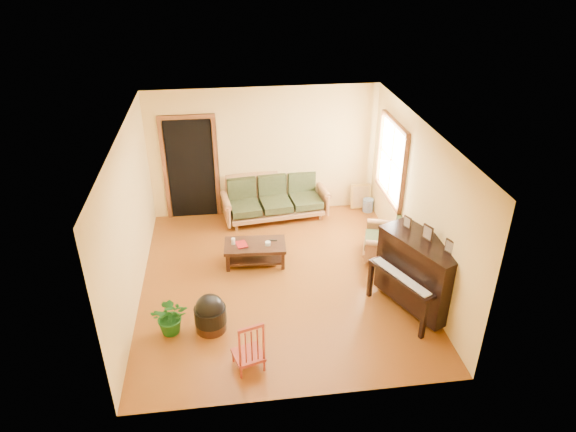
{
  "coord_description": "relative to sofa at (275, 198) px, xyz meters",
  "views": [
    {
      "loc": [
        -0.76,
        -6.96,
        5.06
      ],
      "look_at": [
        0.18,
        0.2,
        1.1
      ],
      "focal_mm": 32.0,
      "sensor_mm": 36.0,
      "label": 1
    }
  ],
  "objects": [
    {
      "name": "sofa",
      "position": [
        0.0,
        0.0,
        0.0
      ],
      "size": [
        2.16,
        1.11,
        0.89
      ],
      "primitive_type": "cube",
      "rotation": [
        0.0,
        0.0,
        0.12
      ],
      "color": "#A1683B",
      "rests_on": "floor"
    },
    {
      "name": "floor",
      "position": [
        -0.18,
        -2.15,
        -0.44
      ],
      "size": [
        5.0,
        5.0,
        0.0
      ],
      "primitive_type": "plane",
      "color": "#612F0C",
      "rests_on": "ground"
    },
    {
      "name": "coffee_table",
      "position": [
        -0.53,
        -1.57,
        -0.25
      ],
      "size": [
        1.09,
        0.64,
        0.38
      ],
      "primitive_type": "cube",
      "rotation": [
        0.0,
        0.0,
        -0.07
      ],
      "color": "black",
      "rests_on": "floor"
    },
    {
      "name": "red_chair",
      "position": [
        -0.8,
        -4.03,
        -0.04
      ],
      "size": [
        0.47,
        0.5,
        0.8
      ],
      "primitive_type": "cube",
      "rotation": [
        0.0,
        0.0,
        0.28
      ],
      "color": "maroon",
      "rests_on": "floor"
    },
    {
      "name": "candle",
      "position": [
        -0.9,
        -1.53,
        -0.0
      ],
      "size": [
        0.08,
        0.08,
        0.11
      ],
      "primitive_type": "cylinder",
      "rotation": [
        0.0,
        0.0,
        -0.3
      ],
      "color": "white",
      "rests_on": "coffee_table"
    },
    {
      "name": "potted_plant",
      "position": [
        -1.85,
        -3.21,
        -0.15
      ],
      "size": [
        0.53,
        0.46,
        0.58
      ],
      "primitive_type": "imported",
      "rotation": [
        0.0,
        0.0,
        -0.01
      ],
      "color": "#185518",
      "rests_on": "floor"
    },
    {
      "name": "leaning_frame",
      "position": [
        1.81,
        0.2,
        -0.16
      ],
      "size": [
        0.42,
        0.09,
        0.56
      ],
      "primitive_type": "cube",
      "rotation": [
        0.0,
        0.0,
        0.0
      ],
      "color": "gold",
      "rests_on": "floor"
    },
    {
      "name": "footstool",
      "position": [
        -1.3,
        -3.22,
        -0.22
      ],
      "size": [
        0.61,
        0.61,
        0.44
      ],
      "primitive_type": "cylinder",
      "rotation": [
        0.0,
        0.0,
        -0.43
      ],
      "color": "black",
      "rests_on": "floor"
    },
    {
      "name": "ceramic_crock",
      "position": [
        1.94,
        0.05,
        -0.31
      ],
      "size": [
        0.25,
        0.25,
        0.27
      ],
      "primitive_type": "cylinder",
      "rotation": [
        0.0,
        0.0,
        0.19
      ],
      "color": "#33579A",
      "rests_on": "floor"
    },
    {
      "name": "glass_jar",
      "position": [
        -0.31,
        -1.64,
        -0.03
      ],
      "size": [
        0.13,
        0.13,
        0.06
      ],
      "primitive_type": "cylinder",
      "rotation": [
        0.0,
        0.0,
        0.41
      ],
      "color": "white",
      "rests_on": "coffee_table"
    },
    {
      "name": "doorway",
      "position": [
        -1.63,
        0.33,
        0.58
      ],
      "size": [
        1.08,
        0.16,
        2.05
      ],
      "primitive_type": "cube",
      "color": "black",
      "rests_on": "floor"
    },
    {
      "name": "piano",
      "position": [
        1.84,
        -3.09,
        0.15
      ],
      "size": [
        1.28,
        1.55,
        1.19
      ],
      "primitive_type": "cube",
      "rotation": [
        0.0,
        0.0,
        0.43
      ],
      "color": "black",
      "rests_on": "floor"
    },
    {
      "name": "book",
      "position": [
        -0.85,
        -1.6,
        -0.05
      ],
      "size": [
        0.23,
        0.27,
        0.02
      ],
      "primitive_type": "imported",
      "rotation": [
        0.0,
        0.0,
        0.22
      ],
      "color": "maroon",
      "rests_on": "coffee_table"
    },
    {
      "name": "remote",
      "position": [
        -0.21,
        -1.5,
        -0.05
      ],
      "size": [
        0.15,
        0.06,
        0.01
      ],
      "primitive_type": "cube",
      "rotation": [
        0.0,
        0.0,
        -0.15
      ],
      "color": "black",
      "rests_on": "coffee_table"
    },
    {
      "name": "window",
      "position": [
        2.03,
        -0.85,
        1.06
      ],
      "size": [
        0.12,
        1.36,
        1.46
      ],
      "primitive_type": "cube",
      "color": "white",
      "rests_on": "right_wall"
    },
    {
      "name": "armchair",
      "position": [
        1.73,
        -1.66,
        -0.04
      ],
      "size": [
        0.96,
        0.99,
        0.8
      ],
      "primitive_type": "cube",
      "rotation": [
        0.0,
        0.0,
        -0.3
      ],
      "color": "#A1683B",
      "rests_on": "floor"
    }
  ]
}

